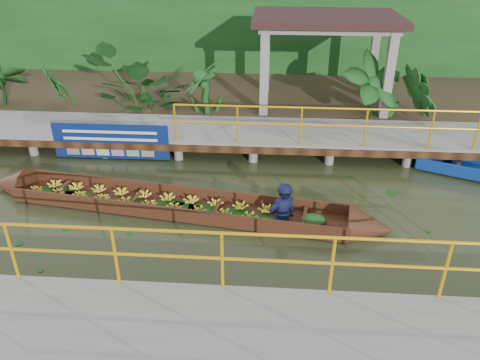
{
  "coord_description": "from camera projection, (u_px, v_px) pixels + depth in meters",
  "views": [
    {
      "loc": [
        1.45,
        -8.49,
        5.45
      ],
      "look_at": [
        0.81,
        0.5,
        0.6
      ],
      "focal_mm": 35.0,
      "sensor_mm": 36.0,
      "label": 1
    }
  ],
  "objects": [
    {
      "name": "blue_banner",
      "position": [
        111.0,
        141.0,
        12.22
      ],
      "size": [
        3.07,
        0.04,
        0.96
      ],
      "color": "navy",
      "rests_on": "ground"
    },
    {
      "name": "tropical_plants",
      "position": [
        198.0,
        88.0,
        14.3
      ],
      "size": [
        14.12,
        1.12,
        1.4
      ],
      "color": "#154215",
      "rests_on": "ground"
    },
    {
      "name": "pavilion",
      "position": [
        326.0,
        28.0,
        14.15
      ],
      "size": [
        4.4,
        3.0,
        3.0
      ],
      "color": "gray",
      "rests_on": "ground"
    },
    {
      "name": "foliage_backdrop",
      "position": [
        237.0,
        31.0,
        17.97
      ],
      "size": [
        30.0,
        0.8,
        4.0
      ],
      "primitive_type": "cube",
      "color": "#154215",
      "rests_on": "ground"
    },
    {
      "name": "far_dock",
      "position": [
        219.0,
        133.0,
        12.92
      ],
      "size": [
        16.0,
        2.06,
        1.66
      ],
      "color": "gray",
      "rests_on": "ground"
    },
    {
      "name": "land_strip",
      "position": [
        231.0,
        96.0,
        16.62
      ],
      "size": [
        30.0,
        8.0,
        0.45
      ],
      "primitive_type": "cube",
      "color": "#35291A",
      "rests_on": "ground"
    },
    {
      "name": "vendor_boat",
      "position": [
        191.0,
        202.0,
        10.1
      ],
      "size": [
        9.24,
        2.26,
        2.11
      ],
      "rotation": [
        0.0,
        0.0,
        -0.15
      ],
      "color": "#36160E",
      "rests_on": "ground"
    },
    {
      "name": "ground",
      "position": [
        201.0,
        214.0,
        10.13
      ],
      "size": [
        80.0,
        80.0,
        0.0
      ],
      "primitive_type": "plane",
      "color": "#2C3319",
      "rests_on": "ground"
    }
  ]
}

